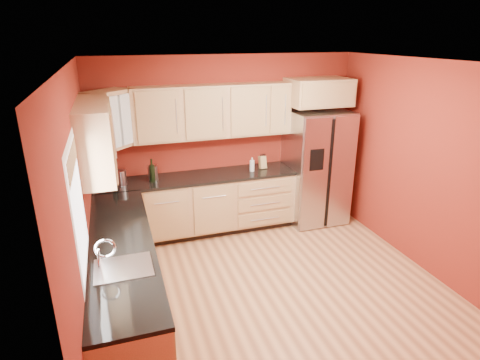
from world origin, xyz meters
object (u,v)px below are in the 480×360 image
object	(u,v)px
canister_left	(122,178)
wine_bottle_a	(113,174)
soap_dispenser	(252,164)
refrigerator	(316,167)
knife_block	(262,162)

from	to	relation	value
canister_left	wine_bottle_a	xyz separation A→B (m)	(-0.11, 0.03, 0.05)
soap_dispenser	refrigerator	bearing A→B (deg)	-2.03
wine_bottle_a	soap_dispenser	size ratio (longest dim) A/B	1.46
refrigerator	wine_bottle_a	world-z (taller)	refrigerator
wine_bottle_a	knife_block	xyz separation A→B (m)	(2.19, 0.05, -0.06)
canister_left	wine_bottle_a	distance (m)	0.12
knife_block	soap_dispenser	world-z (taller)	soap_dispenser
soap_dispenser	wine_bottle_a	bearing A→B (deg)	179.04
wine_bottle_a	refrigerator	bearing A→B (deg)	-1.33
canister_left	knife_block	size ratio (longest dim) A/B	1.08
canister_left	knife_block	xyz separation A→B (m)	(2.09, 0.08, -0.01)
canister_left	wine_bottle_a	bearing A→B (deg)	163.26
knife_block	wine_bottle_a	bearing A→B (deg)	174.56
refrigerator	wine_bottle_a	distance (m)	3.06
wine_bottle_a	soap_dispenser	distance (m)	2.00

